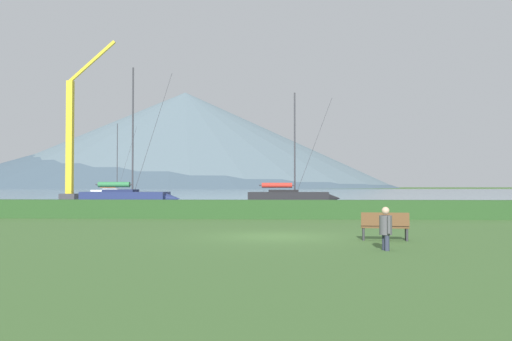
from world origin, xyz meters
TOP-DOWN VIEW (x-y plane):
  - ground_plane at (0.00, 0.00)m, footprint 1000.00×1000.00m
  - harbor_water at (0.00, 137.00)m, footprint 320.00×246.00m
  - hedge_line at (0.00, 11.00)m, footprint 80.00×1.20m
  - sailboat_slip_0 at (-14.46, 31.28)m, footprint 9.30×3.19m
  - sailboat_slip_1 at (-28.00, 71.01)m, footprint 8.03×2.44m
  - sailboat_slip_3 at (0.76, 33.82)m, footprint 8.91×2.76m
  - park_bench_near_path at (3.76, -1.30)m, footprint 1.63×0.64m
  - person_seated_viewer at (3.28, -4.20)m, footprint 0.36×0.56m
  - dock_crane at (-26.79, 49.26)m, footprint 6.81×2.00m
  - distant_hill_west_ridge at (-74.91, 395.33)m, footprint 308.06×308.06m
  - distant_hill_central_peak at (-86.70, 400.34)m, footprint 337.89×337.89m
  - distant_hill_east_ridge at (-62.79, 357.47)m, footprint 214.06×214.06m

SIDE VIEW (x-z plane):
  - ground_plane at x=0.00m, z-range 0.00..0.00m
  - harbor_water at x=0.00m, z-range 0.00..0.00m
  - hedge_line at x=0.00m, z-range 0.00..1.05m
  - park_bench_near_path at x=3.76m, z-range 0.05..1.01m
  - person_seated_viewer at x=3.28m, z-range 0.06..1.31m
  - sailboat_slip_1 at x=-28.00m, z-range -5.37..6.74m
  - sailboat_slip_3 at x=0.76m, z-range -4.69..6.17m
  - sailboat_slip_0 at x=-14.46m, z-range -5.69..7.25m
  - dock_crane at x=-26.79m, z-range -3.27..17.04m
  - distant_hill_east_ridge at x=-62.79m, z-range 0.00..47.92m
  - distant_hill_central_peak at x=-86.70m, z-range 0.00..54.07m
  - distant_hill_west_ridge at x=-74.91m, z-range 0.00..71.61m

